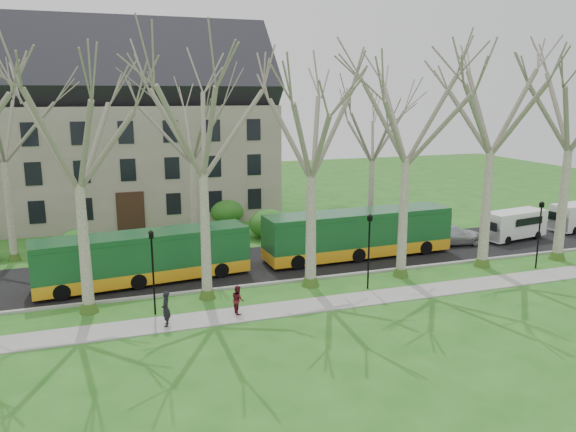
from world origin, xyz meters
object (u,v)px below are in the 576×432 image
object	(u,v)px
van_a	(514,225)
pedestrian_b	(238,300)
bus_lead	(144,257)
pedestrian_a	(166,309)
bus_follow	(358,233)
sedan	(451,234)

from	to	relation	value
van_a	pedestrian_b	world-z (taller)	van_a
van_a	pedestrian_b	size ratio (longest dim) A/B	3.47
bus_lead	van_a	bearing A→B (deg)	-4.41
pedestrian_a	pedestrian_b	distance (m)	3.67
bus_follow	sedan	bearing A→B (deg)	3.10
pedestrian_a	pedestrian_b	xyz separation A→B (m)	(3.64, 0.43, -0.14)
bus_follow	pedestrian_b	xyz separation A→B (m)	(-10.23, -7.28, -0.91)
bus_lead	bus_follow	xyz separation A→B (m)	(14.27, 0.76, 0.09)
bus_follow	van_a	xyz separation A→B (m)	(13.31, 0.37, -0.53)
bus_lead	pedestrian_b	xyz separation A→B (m)	(4.05, -6.52, -0.81)
sedan	van_a	size ratio (longest dim) A/B	0.99
bus_lead	pedestrian_b	bearing A→B (deg)	-64.93
bus_follow	pedestrian_b	distance (m)	12.59
bus_lead	pedestrian_a	size ratio (longest dim) A/B	7.10
bus_lead	sedan	xyz separation A→B (m)	(22.23, 1.51, -0.82)
pedestrian_b	pedestrian_a	bearing A→B (deg)	90.92
bus_follow	sedan	distance (m)	8.04
bus_lead	bus_follow	size ratio (longest dim) A/B	0.94
bus_lead	pedestrian_a	distance (m)	7.00
sedan	pedestrian_b	world-z (taller)	pedestrian_b
sedan	bus_lead	bearing A→B (deg)	101.85
bus_lead	pedestrian_b	world-z (taller)	bus_lead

